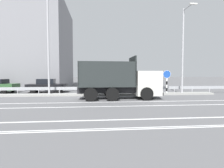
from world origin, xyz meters
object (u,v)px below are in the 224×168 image
Objects in this scene: dump_truck at (128,84)px; median_road_sign at (167,81)px; street_lamp_2 at (184,47)px; parked_car_3 at (47,86)px; street_lamp_1 at (48,39)px.

median_road_sign is at bearing 118.61° from dump_truck.
street_lamp_2 reaches higher than median_road_sign.
median_road_sign is 0.55× the size of parked_car_3.
median_road_sign is 0.26× the size of street_lamp_1.
median_road_sign is at bearing 1.24° from street_lamp_1.
dump_truck is at bearing -18.16° from street_lamp_1.
parked_car_3 is (-1.13, 3.79, -4.62)m from street_lamp_1.
street_lamp_1 is at bearing -109.58° from dump_truck.
median_road_sign is at bearing 71.69° from parked_car_3.
parked_car_3 is (-12.85, 3.53, -0.58)m from median_road_sign.
street_lamp_2 is (6.16, 2.44, 3.57)m from dump_truck.
dump_truck reaches higher than parked_car_3.
dump_truck is 8.63m from street_lamp_1.
median_road_sign is 0.29× the size of street_lamp_2.
dump_truck reaches higher than median_road_sign.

